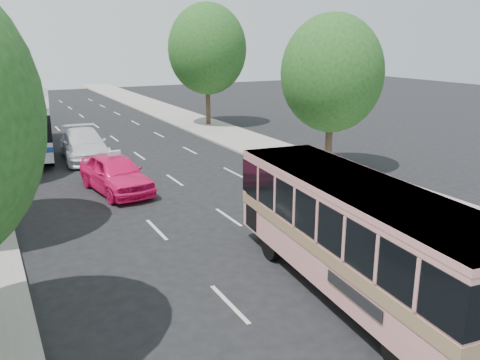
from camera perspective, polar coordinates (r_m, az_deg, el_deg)
ground at (r=16.01m, az=1.79°, el=-9.07°), size 120.00×120.00×0.00m
sidewalk_right at (r=36.83m, az=-1.74°, el=5.25°), size 4.00×90.00×0.12m
tree_right_near at (r=26.08m, az=10.52°, el=12.11°), size 5.10×5.10×7.95m
tree_right_far at (r=40.06m, az=-3.57°, el=14.79°), size 6.00×6.00×9.35m
pink_bus at (r=13.63m, az=13.02°, el=-5.20°), size 3.41×9.96×3.12m
pink_taxi at (r=23.40m, az=-13.80°, el=0.72°), size 2.68×5.23×1.70m
white_pickup at (r=30.33m, az=-17.10°, el=3.81°), size 2.71×5.92×1.68m
tour_coach_front at (r=32.99m, az=-22.61°, el=6.29°), size 3.73×11.40×3.35m
taxi_roof_sign at (r=23.18m, az=-13.95°, el=2.97°), size 0.57×0.25×0.18m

